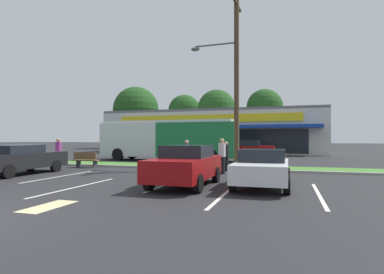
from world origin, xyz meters
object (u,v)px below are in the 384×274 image
(car_0, at_px, (262,167))
(pedestrian_mid, at_px, (226,156))
(bus_stop_bench, at_px, (86,159))
(pedestrian_by_pole, at_px, (187,156))
(pedestrian_near_bench, at_px, (222,156))
(pedestrian_far, at_px, (58,152))
(city_bus, at_px, (168,139))
(car_1, at_px, (20,159))
(car_3, at_px, (251,149))
(car_4, at_px, (186,165))
(utility_pole, at_px, (234,75))

(car_0, bearing_deg, pedestrian_mid, -155.17)
(bus_stop_bench, height_order, pedestrian_by_pole, pedestrian_by_pole)
(bus_stop_bench, height_order, pedestrian_near_bench, pedestrian_near_bench)
(pedestrian_near_bench, xyz_separation_m, pedestrian_mid, (-0.06, 1.40, -0.08))
(bus_stop_bench, distance_m, pedestrian_far, 2.20)
(pedestrian_far, bearing_deg, city_bus, -93.83)
(car_1, bearing_deg, pedestrian_near_bench, -71.56)
(bus_stop_bench, height_order, car_3, car_3)
(pedestrian_mid, bearing_deg, pedestrian_near_bench, 112.82)
(car_3, height_order, pedestrian_far, pedestrian_far)
(pedestrian_far, bearing_deg, pedestrian_near_bench, -154.85)
(pedestrian_mid, height_order, pedestrian_far, pedestrian_far)
(car_1, relative_size, pedestrian_by_pole, 2.78)
(car_1, bearing_deg, car_3, -28.19)
(car_4, relative_size, pedestrian_far, 2.34)
(car_0, xyz_separation_m, pedestrian_mid, (-2.36, 5.11, 0.10))
(car_0, distance_m, car_1, 12.00)
(utility_pole, height_order, bus_stop_bench, utility_pole)
(utility_pole, height_order, car_4, utility_pole)
(car_4, height_order, pedestrian_far, pedestrian_far)
(car_0, relative_size, car_4, 0.99)
(utility_pole, distance_m, city_bus, 9.04)
(pedestrian_far, bearing_deg, utility_pole, -140.28)
(car_0, xyz_separation_m, car_3, (-2.46, 18.25, 0.09))
(car_3, bearing_deg, pedestrian_by_pole, -96.72)
(car_0, relative_size, pedestrian_near_bench, 2.33)
(utility_pole, height_order, pedestrian_mid, utility_pole)
(car_4, distance_m, pedestrian_mid, 5.70)
(utility_pole, xyz_separation_m, pedestrian_near_bench, (-0.16, -2.83, -4.66))
(utility_pole, relative_size, bus_stop_bench, 6.53)
(car_1, bearing_deg, car_4, -96.52)
(bus_stop_bench, xyz_separation_m, pedestrian_near_bench, (8.79, -0.90, 0.41))
(city_bus, height_order, pedestrian_mid, city_bus)
(pedestrian_near_bench, bearing_deg, car_4, 10.23)
(car_0, bearing_deg, city_bus, -144.24)
(car_4, bearing_deg, pedestrian_near_bench, 173.16)
(pedestrian_near_bench, distance_m, pedestrian_far, 10.99)
(city_bus, bearing_deg, pedestrian_far, 55.99)
(car_4, height_order, pedestrian_near_bench, pedestrian_near_bench)
(bus_stop_bench, xyz_separation_m, pedestrian_far, (-2.16, 0.09, 0.41))
(utility_pole, distance_m, pedestrian_by_pole, 5.88)
(car_1, height_order, car_3, car_3)
(utility_pole, xyz_separation_m, car_3, (-0.32, 11.72, -4.75))
(utility_pole, xyz_separation_m, car_0, (2.15, -6.53, -4.84))
(city_bus, relative_size, pedestrian_near_bench, 6.25)
(bus_stop_bench, bearing_deg, utility_pole, -167.80)
(pedestrian_by_pole, bearing_deg, pedestrian_far, 53.06)
(utility_pole, relative_size, car_1, 2.18)
(car_1, bearing_deg, pedestrian_by_pole, -67.83)
(pedestrian_near_bench, xyz_separation_m, pedestrian_far, (-10.95, 0.98, 0.01))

